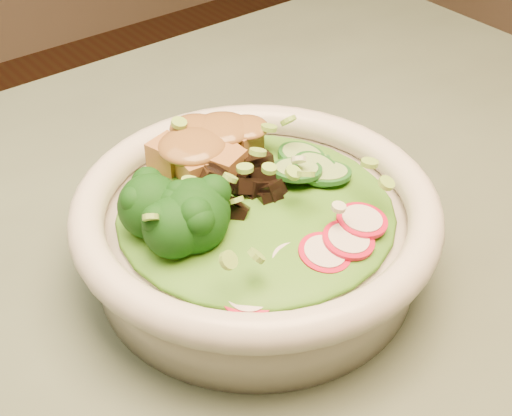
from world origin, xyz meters
TOP-DOWN VIEW (x-y plane):
  - salad_bowl at (0.10, 0.01)m, footprint 0.27×0.27m
  - lettuce_bed at (0.10, 0.01)m, footprint 0.20×0.20m
  - broccoli_florets at (0.03, 0.01)m, footprint 0.08×0.07m
  - radish_slices at (0.10, -0.05)m, footprint 0.11×0.04m
  - cucumber_slices at (0.16, 0.01)m, footprint 0.07×0.07m
  - mushroom_heap at (0.10, 0.03)m, footprint 0.07×0.07m
  - tofu_cubes at (0.10, 0.08)m, footprint 0.09×0.06m
  - peanut_sauce at (0.10, 0.08)m, footprint 0.07×0.06m
  - scallion_garnish at (0.10, 0.01)m, footprint 0.19×0.19m

SIDE VIEW (x-z plane):
  - salad_bowl at x=0.10m, z-range 0.75..0.82m
  - lettuce_bed at x=0.10m, z-range 0.80..0.82m
  - radish_slices at x=0.10m, z-range 0.80..0.82m
  - cucumber_slices at x=0.16m, z-range 0.80..0.84m
  - tofu_cubes at x=0.10m, z-range 0.80..0.84m
  - mushroom_heap at x=0.10m, z-range 0.80..0.84m
  - broccoli_florets at x=0.03m, z-range 0.80..0.85m
  - scallion_garnish at x=0.10m, z-range 0.82..0.84m
  - peanut_sauce at x=0.10m, z-range 0.83..0.84m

